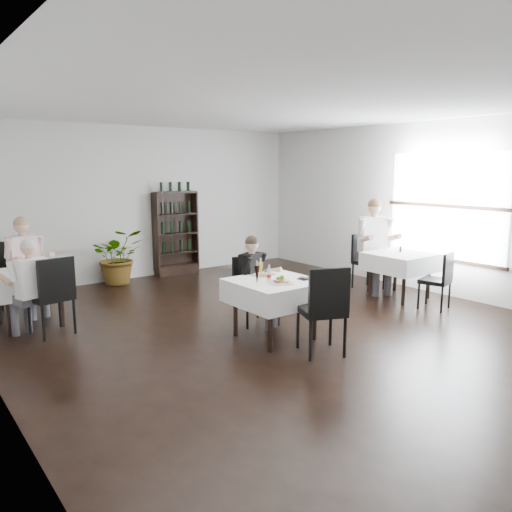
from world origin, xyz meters
The scene contains 24 objects.
room_shell centered at (0.00, 0.00, 1.50)m, with size 9.00×9.00×9.00m.
window_right centered at (3.48, 0.00, 1.50)m, with size 0.06×2.30×1.85m.
wine_shelf centered at (0.60, 4.31, 0.85)m, with size 0.90×0.28×1.75m.
main_table centered at (-0.30, 0.00, 0.62)m, with size 1.03×1.03×0.77m.
left_table centered at (-2.70, 2.50, 0.62)m, with size 0.98×0.98×0.77m.
right_table centered at (2.70, 0.30, 0.62)m, with size 0.98×0.98×0.77m.
potted_tree centered at (-0.70, 4.20, 0.53)m, with size 0.95×0.83×1.06m, color #245C1F.
main_chair_far centered at (-0.15, 0.74, 0.54)m, with size 0.49×0.49×0.95m.
main_chair_near centered at (-0.23, -0.83, 0.61)m, with size 0.64×0.65×1.08m.
left_chair_far centered at (-2.71, 3.32, 0.62)m, with size 0.62×0.63×1.08m.
left_chair_near centered at (-2.55, 1.82, 0.60)m, with size 0.56×0.56×1.06m.
right_chair_far centered at (2.79, 1.13, 0.57)m, with size 0.48×0.48×1.00m.
right_chair_near centered at (2.59, -0.53, 0.52)m, with size 0.51×0.51×0.91m.
diner_main centered at (-0.20, 0.54, 0.74)m, with size 0.57×0.60×1.28m.
diner_left_far centered at (-2.58, 3.04, 0.86)m, with size 0.61×0.64×1.49m.
diner_left_near centered at (-2.82, 1.91, 0.76)m, with size 0.55×0.59×1.32m.
diner_right_far centered at (2.69, 0.84, 0.96)m, with size 0.74×0.78×1.66m.
plate_far centered at (-0.19, 0.29, 0.79)m, with size 0.25×0.25×0.07m.
plate_near centered at (-0.35, -0.17, 0.79)m, with size 0.36×0.36×0.09m.
pilsner_dark centered at (-0.62, -0.04, 0.89)m, with size 0.07×0.07×0.30m.
pilsner_lager centered at (-0.44, 0.11, 0.89)m, with size 0.07×0.07×0.29m.
coke_bottle centered at (-0.41, -0.02, 0.86)m, with size 0.06×0.06×0.22m.
napkin_cutlery centered at (0.06, -0.19, 0.78)m, with size 0.19×0.20×0.02m.
pepper_mill centered at (2.80, 0.38, 0.82)m, with size 0.04×0.04×0.10m, color black.
Camera 1 is at (-4.27, -4.82, 2.19)m, focal length 35.00 mm.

